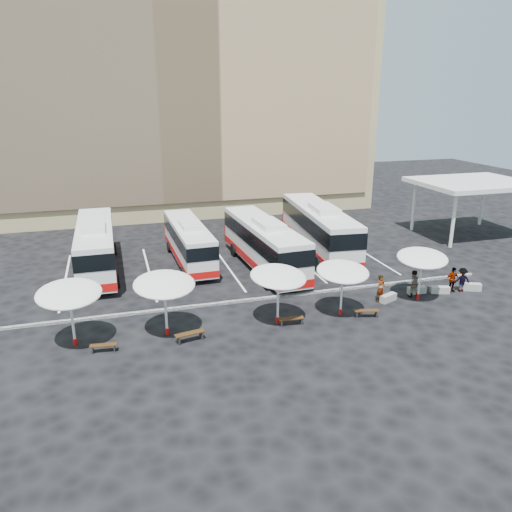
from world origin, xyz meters
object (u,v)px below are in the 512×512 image
object	(u,v)px
bus_0	(96,245)
conc_bench_2	(440,290)
passenger_1	(413,284)
conc_bench_3	(471,287)
conc_bench_0	(388,298)
conc_bench_1	(417,290)
bus_2	(264,243)
sunshade_2	(278,277)
passenger_0	(381,288)
wood_bench_0	(103,346)
sunshade_3	(343,272)
wood_bench_1	(190,335)
wood_bench_2	(291,320)
passenger_2	(452,280)
sunshade_0	(69,294)
bus_3	(319,228)
sunshade_1	(164,285)
wood_bench_3	(366,312)
sunshade_4	(422,258)
passenger_3	(462,280)
bus_1	(189,241)

from	to	relation	value
bus_0	conc_bench_2	distance (m)	25.04
passenger_1	conc_bench_3	bearing A→B (deg)	-168.12
bus_0	conc_bench_0	distance (m)	21.60
conc_bench_1	conc_bench_3	bearing A→B (deg)	-8.23
bus_0	bus_2	distance (m)	12.68
sunshade_2	conc_bench_2	distance (m)	12.41
sunshade_2	passenger_0	bearing A→B (deg)	8.60
passenger_0	bus_0	bearing A→B (deg)	123.12
bus_2	wood_bench_0	size ratio (longest dim) A/B	8.99
sunshade_3	conc_bench_2	size ratio (longest dim) A/B	2.73
conc_bench_2	conc_bench_3	xyz separation A→B (m)	(2.35, -0.16, 0.02)
conc_bench_0	conc_bench_1	world-z (taller)	same
wood_bench_1	wood_bench_2	distance (m)	6.01
wood_bench_0	conc_bench_1	bearing A→B (deg)	6.68
wood_bench_2	passenger_2	size ratio (longest dim) A/B	0.87
sunshade_0	passenger_2	world-z (taller)	sunshade_0
bus_3	passenger_1	bearing A→B (deg)	-73.46
sunshade_1	conc_bench_0	xyz separation A→B (m)	(14.40, 0.66, -2.77)
sunshade_0	passenger_2	distance (m)	24.39
sunshade_1	passenger_2	distance (m)	19.51
wood_bench_3	conc_bench_1	bearing A→B (deg)	25.42
sunshade_2	wood_bench_0	distance (m)	10.24
bus_2	wood_bench_2	bearing A→B (deg)	-100.98
sunshade_4	wood_bench_0	distance (m)	20.12
sunshade_2	passenger_3	distance (m)	13.82
bus_3	passenger_2	xyz separation A→B (m)	(5.24, -10.76, -1.30)
wood_bench_3	passenger_1	distance (m)	4.94
conc_bench_1	conc_bench_0	bearing A→B (deg)	-165.89
bus_1	bus_2	xyz separation A→B (m)	(5.29, -3.04, 0.26)
wood_bench_3	bus_1	bearing A→B (deg)	122.88
sunshade_3	conc_bench_0	world-z (taller)	sunshade_3
passenger_3	sunshade_0	bearing A→B (deg)	12.00
bus_0	conc_bench_3	world-z (taller)	bus_0
conc_bench_0	passenger_3	bearing A→B (deg)	1.07
wood_bench_3	conc_bench_1	world-z (taller)	conc_bench_1
bus_1	bus_0	bearing A→B (deg)	178.75
bus_0	bus_3	xyz separation A→B (m)	(17.93, -0.51, 0.17)
wood_bench_0	wood_bench_2	world-z (taller)	wood_bench_2
bus_0	sunshade_1	world-z (taller)	bus_0
passenger_0	passenger_1	size ratio (longest dim) A/B	0.99
bus_0	conc_bench_1	size ratio (longest dim) A/B	9.87
sunshade_0	conc_bench_1	world-z (taller)	sunshade_0
sunshade_4	conc_bench_3	world-z (taller)	sunshade_4
bus_2	conc_bench_3	distance (m)	15.03
bus_1	bus_3	xyz separation A→B (m)	(10.90, -0.55, 0.41)
bus_3	sunshade_0	size ratio (longest dim) A/B	3.68
bus_2	conc_bench_0	bearing A→B (deg)	-58.28
wood_bench_1	conc_bench_1	distance (m)	16.05
bus_3	wood_bench_0	distance (m)	21.78
sunshade_1	passenger_0	xyz separation A→B (m)	(13.83, 0.76, -2.09)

